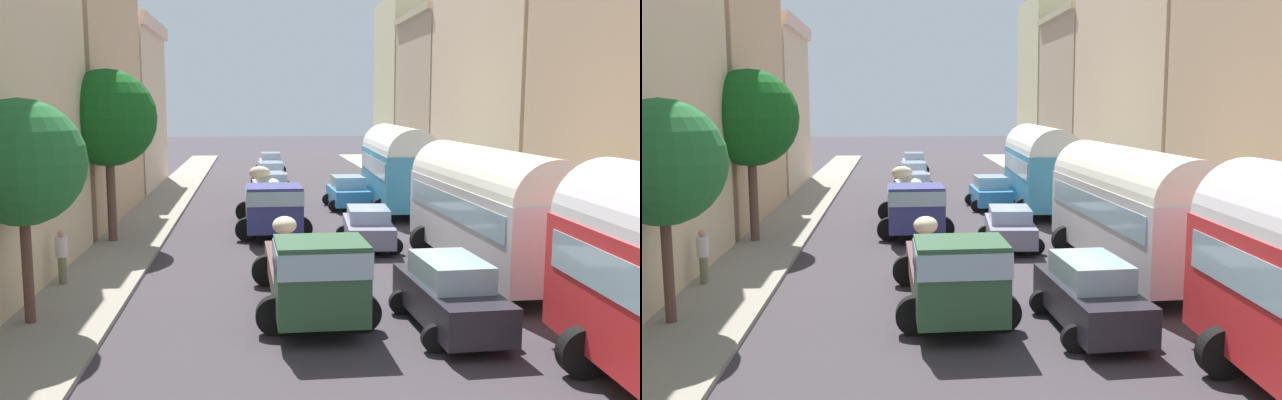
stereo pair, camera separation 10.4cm
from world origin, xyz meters
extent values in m
plane|color=#3B343A|center=(0.00, 27.00, 0.00)|extent=(154.00, 154.00, 0.00)
cube|color=gray|center=(-7.25, 27.00, 0.07)|extent=(2.50, 70.00, 0.14)
cube|color=#A6AF97|center=(7.25, 27.00, 0.07)|extent=(2.50, 70.00, 0.14)
cube|color=tan|center=(-11.37, 25.74, 5.36)|extent=(5.74, 11.47, 10.71)
cube|color=beige|center=(-11.20, 37.14, 4.72)|extent=(5.39, 10.15, 9.43)
cube|color=beige|center=(-11.20, 37.14, 9.82)|extent=(5.93, 10.15, 0.78)
cube|color=beige|center=(11.26, 28.86, 6.37)|extent=(5.52, 14.41, 12.75)
cube|color=tan|center=(11.03, 41.59, 5.54)|extent=(5.05, 10.31, 11.08)
cube|color=tan|center=(11.03, 41.59, 11.28)|extent=(5.56, 10.31, 0.40)
cube|color=beige|center=(11.10, 51.88, 6.92)|extent=(5.20, 9.03, 13.84)
cylinder|color=black|center=(3.65, 5.97, 0.50)|extent=(1.00, 0.35, 1.00)
cube|color=silver|center=(4.52, 14.11, 1.64)|extent=(2.63, 9.32, 2.28)
cylinder|color=silver|center=(4.52, 14.11, 2.78)|extent=(2.58, 9.14, 2.28)
cube|color=#99B7C6|center=(4.52, 14.11, 2.14)|extent=(2.65, 8.59, 0.73)
cylinder|color=black|center=(3.33, 16.94, 0.50)|extent=(1.00, 0.35, 1.00)
cylinder|color=black|center=(5.53, 17.02, 0.50)|extent=(1.00, 0.35, 1.00)
cylinder|color=black|center=(3.52, 11.21, 0.50)|extent=(1.00, 0.35, 1.00)
cylinder|color=black|center=(5.72, 11.29, 0.50)|extent=(1.00, 0.35, 1.00)
cube|color=teal|center=(4.44, 26.81, 1.73)|extent=(2.79, 8.88, 2.45)
cylinder|color=silver|center=(4.44, 26.81, 2.95)|extent=(2.74, 8.70, 2.40)
cube|color=#99B7C6|center=(4.44, 26.81, 2.26)|extent=(2.81, 8.18, 0.78)
cylinder|color=black|center=(3.39, 29.58, 0.50)|extent=(1.00, 0.35, 1.00)
cylinder|color=black|center=(5.71, 29.49, 0.50)|extent=(1.00, 0.35, 1.00)
cylinder|color=black|center=(3.17, 24.13, 0.50)|extent=(1.00, 0.35, 1.00)
cylinder|color=black|center=(5.50, 24.04, 0.50)|extent=(1.00, 0.35, 1.00)
cube|color=#2B5031|center=(-1.16, 8.72, 1.34)|extent=(2.05, 1.86, 1.79)
cube|color=#99B7C6|center=(-1.16, 8.72, 1.84)|extent=(2.09, 1.93, 0.57)
cube|color=brown|center=(-1.24, 12.27, 0.73)|extent=(2.12, 5.33, 0.55)
ellipsoid|color=beige|center=(-0.82, 11.59, 1.22)|extent=(1.06, 1.13, 0.45)
ellipsoid|color=beige|center=(-0.86, 12.72, 1.25)|extent=(1.21, 1.20, 0.51)
ellipsoid|color=beige|center=(-1.19, 12.21, 1.27)|extent=(0.90, 0.76, 0.54)
ellipsoid|color=beige|center=(-1.71, 14.09, 1.63)|extent=(0.85, 1.04, 0.53)
cylinder|color=black|center=(-0.17, 9.08, 0.45)|extent=(0.90, 0.32, 0.90)
cylinder|color=black|center=(-2.17, 9.04, 0.45)|extent=(0.90, 0.32, 0.90)
cylinder|color=black|center=(-0.25, 13.34, 0.45)|extent=(0.90, 0.32, 0.90)
cylinder|color=black|center=(-2.26, 13.30, 0.45)|extent=(0.90, 0.32, 0.90)
cube|color=navy|center=(-1.84, 19.70, 1.30)|extent=(2.13, 2.17, 1.71)
cube|color=#99B7C6|center=(-1.84, 19.70, 1.78)|extent=(2.17, 2.26, 0.55)
cube|color=brown|center=(-1.91, 23.38, 0.73)|extent=(2.19, 5.29, 0.55)
ellipsoid|color=beige|center=(-1.70, 23.63, 1.25)|extent=(1.18, 1.04, 0.50)
ellipsoid|color=beige|center=(-1.46, 23.47, 1.28)|extent=(1.12, 0.98, 0.55)
ellipsoid|color=beige|center=(-2.01, 22.23, 1.27)|extent=(1.06, 1.00, 0.54)
ellipsoid|color=silver|center=(-1.68, 22.20, 1.53)|extent=(1.10, 1.09, 0.44)
ellipsoid|color=beige|center=(-1.77, 24.79, 1.61)|extent=(0.92, 1.09, 0.51)
ellipsoid|color=beige|center=(-1.86, 25.06, 1.58)|extent=(1.18, 1.09, 0.48)
ellipsoid|color=beige|center=(-2.32, 25.05, 2.12)|extent=(1.07, 0.88, 0.59)
cylinder|color=black|center=(-0.80, 19.94, 0.45)|extent=(0.90, 0.31, 0.90)
cylinder|color=black|center=(-2.89, 19.90, 0.45)|extent=(0.90, 0.31, 0.90)
cylinder|color=black|center=(-0.89, 24.37, 0.45)|extent=(0.90, 0.31, 0.90)
cylinder|color=black|center=(-2.98, 24.33, 0.45)|extent=(0.90, 0.31, 0.90)
cube|color=silver|center=(-1.72, 29.76, 0.68)|extent=(1.94, 4.24, 0.83)
cube|color=#96ADC8|center=(-1.72, 29.76, 1.37)|extent=(1.60, 2.25, 0.54)
cylinder|color=black|center=(-0.80, 28.54, 0.30)|extent=(0.60, 0.21, 0.60)
cylinder|color=black|center=(-2.45, 28.43, 0.30)|extent=(0.60, 0.21, 0.60)
cylinder|color=black|center=(-0.98, 31.10, 0.30)|extent=(0.60, 0.21, 0.60)
cylinder|color=black|center=(-2.63, 30.99, 0.30)|extent=(0.60, 0.21, 0.60)
cube|color=silver|center=(-1.55, 36.55, 0.67)|extent=(1.97, 4.47, 0.79)
cube|color=#97B3CE|center=(-1.55, 36.55, 1.34)|extent=(1.61, 2.37, 0.56)
cylinder|color=black|center=(-0.62, 35.27, 0.30)|extent=(0.60, 0.21, 0.60)
cylinder|color=black|center=(-2.26, 35.14, 0.30)|extent=(0.60, 0.21, 0.60)
cylinder|color=black|center=(-0.84, 37.95, 0.30)|extent=(0.60, 0.21, 0.60)
cylinder|color=black|center=(-2.47, 37.83, 0.30)|extent=(0.60, 0.21, 0.60)
cube|color=silver|center=(-1.26, 46.31, 0.60)|extent=(1.69, 3.74, 0.66)
cube|color=#8FAED3|center=(-1.26, 46.31, 1.22)|extent=(1.47, 1.96, 0.59)
cylinder|color=black|center=(-0.42, 45.18, 0.30)|extent=(0.60, 0.21, 0.60)
cylinder|color=black|center=(-2.05, 45.15, 0.30)|extent=(0.60, 0.21, 0.60)
cylinder|color=black|center=(-0.46, 47.48, 0.30)|extent=(0.60, 0.21, 0.60)
cylinder|color=black|center=(-2.09, 47.45, 0.30)|extent=(0.60, 0.21, 0.60)
cube|color=#26232A|center=(1.88, 8.96, 0.69)|extent=(1.81, 4.41, 0.85)
cube|color=#98B7BF|center=(1.88, 8.96, 1.41)|extent=(1.50, 2.32, 0.60)
cylinder|color=black|center=(1.02, 10.25, 0.30)|extent=(0.60, 0.21, 0.60)
cylinder|color=black|center=(2.58, 10.34, 0.30)|extent=(0.60, 0.21, 0.60)
cylinder|color=black|center=(1.18, 7.58, 0.30)|extent=(0.60, 0.21, 0.60)
cylinder|color=black|center=(2.73, 7.67, 0.30)|extent=(0.60, 0.21, 0.60)
cube|color=gray|center=(1.53, 18.24, 0.63)|extent=(1.93, 3.95, 0.72)
cube|color=#9EADCD|center=(1.53, 18.24, 1.24)|extent=(1.59, 2.10, 0.50)
cylinder|color=black|center=(0.81, 19.48, 0.30)|extent=(0.60, 0.21, 0.60)
cylinder|color=black|center=(2.44, 19.36, 0.30)|extent=(0.60, 0.21, 0.60)
cylinder|color=black|center=(0.63, 17.11, 0.30)|extent=(0.60, 0.21, 0.60)
cylinder|color=black|center=(2.26, 16.99, 0.30)|extent=(0.60, 0.21, 0.60)
cube|color=#368ACE|center=(2.12, 27.75, 0.65)|extent=(1.81, 3.68, 0.77)
cube|color=#97BBCB|center=(2.12, 27.75, 1.33)|extent=(1.55, 1.93, 0.59)
cylinder|color=black|center=(1.24, 28.85, 0.30)|extent=(0.60, 0.21, 0.60)
cylinder|color=black|center=(2.94, 28.90, 0.30)|extent=(0.60, 0.21, 0.60)
cylinder|color=black|center=(1.30, 26.60, 0.30)|extent=(0.60, 0.21, 0.60)
cylinder|color=black|center=(3.00, 26.65, 0.30)|extent=(0.60, 0.21, 0.60)
cylinder|color=#767457|center=(-8.08, 13.59, 0.07)|extent=(0.19, 0.19, 0.14)
cylinder|color=#767457|center=(-8.08, 13.59, 0.53)|extent=(0.28, 0.28, 0.78)
cylinder|color=silver|center=(-8.08, 13.59, 1.22)|extent=(0.43, 0.43, 0.58)
sphere|color=tan|center=(-8.08, 13.59, 1.61)|extent=(0.20, 0.20, 0.20)
cylinder|color=brown|center=(-7.90, 10.07, 1.41)|extent=(0.25, 0.25, 2.82)
sphere|color=#246932|center=(-7.90, 10.07, 3.92)|extent=(2.94, 2.94, 2.94)
cylinder|color=brown|center=(-7.90, 19.83, 1.69)|extent=(0.32, 0.32, 3.38)
sphere|color=#15561B|center=(-7.90, 19.83, 4.72)|extent=(3.58, 3.58, 3.58)
camera|label=1|loc=(-2.64, -6.08, 5.25)|focal=38.41mm
camera|label=2|loc=(-2.54, -6.09, 5.25)|focal=38.41mm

